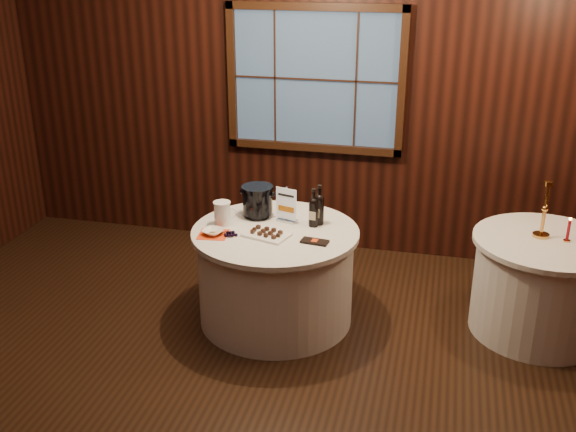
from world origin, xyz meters
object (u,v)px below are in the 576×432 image
(ice_bucket, at_px, (258,201))
(chocolate_box, at_px, (315,242))
(main_table, at_px, (276,275))
(sign_stand, at_px, (287,210))
(chocolate_plate, at_px, (267,234))
(cracker_bowl, at_px, (213,232))
(grape_bunch, at_px, (230,234))
(red_candle, at_px, (568,232))
(glass_pitcher, at_px, (222,213))
(port_bottle_left, at_px, (313,210))
(side_table, at_px, (541,286))
(brass_candlestick, at_px, (544,217))
(port_bottle_right, at_px, (319,207))

(ice_bucket, distance_m, chocolate_box, 0.68)
(main_table, height_order, sign_stand, sign_stand)
(chocolate_plate, bearing_deg, ice_bucket, 115.66)
(ice_bucket, distance_m, cracker_bowl, 0.49)
(sign_stand, height_order, grape_bunch, sign_stand)
(cracker_bowl, height_order, red_candle, red_candle)
(glass_pitcher, distance_m, cracker_bowl, 0.21)
(chocolate_plate, bearing_deg, port_bottle_left, 42.10)
(side_table, xyz_separation_m, chocolate_box, (-1.66, -0.46, 0.39))
(chocolate_plate, height_order, chocolate_box, chocolate_plate)
(glass_pitcher, bearing_deg, port_bottle_left, -6.17)
(chocolate_plate, xyz_separation_m, brass_candlestick, (1.99, 0.47, 0.14))
(sign_stand, xyz_separation_m, brass_candlestick, (1.91, 0.16, 0.06))
(chocolate_box, xyz_separation_m, cracker_bowl, (-0.77, -0.04, 0.01))
(glass_pitcher, bearing_deg, main_table, -18.24)
(port_bottle_right, xyz_separation_m, cracker_bowl, (-0.73, -0.39, -0.12))
(side_table, height_order, red_candle, red_candle)
(sign_stand, relative_size, grape_bunch, 1.78)
(chocolate_box, bearing_deg, sign_stand, 137.74)
(red_candle, bearing_deg, port_bottle_left, -175.44)
(sign_stand, xyz_separation_m, port_bottle_right, (0.25, 0.01, 0.04))
(grape_bunch, relative_size, glass_pitcher, 0.84)
(port_bottle_right, relative_size, brass_candlestick, 0.73)
(glass_pitcher, bearing_deg, red_candle, -11.74)
(side_table, distance_m, chocolate_box, 1.77)
(brass_candlestick, bearing_deg, grape_bunch, -166.43)
(brass_candlestick, bearing_deg, cracker_bowl, -167.25)
(chocolate_plate, height_order, brass_candlestick, brass_candlestick)
(sign_stand, distance_m, glass_pitcher, 0.50)
(main_table, relative_size, grape_bunch, 7.92)
(chocolate_box, bearing_deg, grape_bunch, -169.29)
(port_bottle_left, height_order, brass_candlestick, brass_candlestick)
(main_table, relative_size, ice_bucket, 4.97)
(port_bottle_right, distance_m, chocolate_plate, 0.48)
(chocolate_box, bearing_deg, brass_candlestick, 24.42)
(sign_stand, height_order, ice_bucket, sign_stand)
(side_table, bearing_deg, port_bottle_left, -174.96)
(chocolate_plate, bearing_deg, brass_candlestick, 13.32)
(chocolate_plate, bearing_deg, side_table, 11.75)
(port_bottle_right, bearing_deg, red_candle, 25.32)
(glass_pitcher, xyz_separation_m, brass_candlestick, (2.37, 0.35, 0.06))
(sign_stand, bearing_deg, brass_candlestick, 20.98)
(side_table, relative_size, ice_bucket, 4.20)
(port_bottle_left, relative_size, chocolate_box, 1.53)
(port_bottle_right, height_order, chocolate_box, port_bottle_right)
(port_bottle_left, bearing_deg, ice_bucket, 173.76)
(grape_bunch, bearing_deg, red_candle, 11.45)
(ice_bucket, distance_m, red_candle, 2.33)
(side_table, distance_m, red_candle, 0.48)
(sign_stand, bearing_deg, main_table, -87.70)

